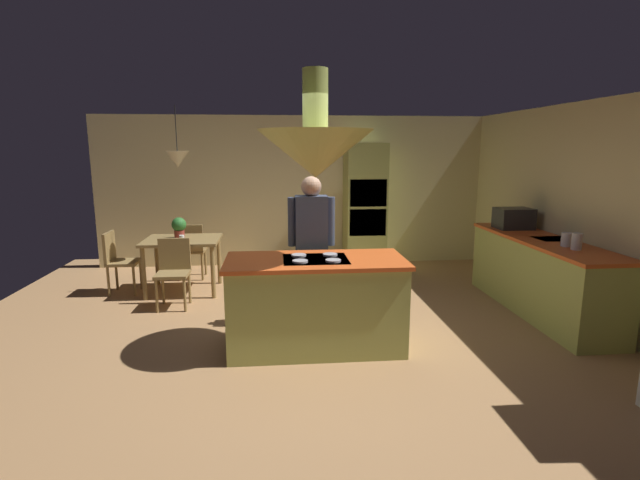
# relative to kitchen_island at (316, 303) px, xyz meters

# --- Properties ---
(ground) EXTENTS (8.16, 8.16, 0.00)m
(ground) POSITION_rel_kitchen_island_xyz_m (0.00, 0.20, -0.47)
(ground) COLOR #AD7F51
(wall_back) EXTENTS (6.80, 0.10, 2.55)m
(wall_back) POSITION_rel_kitchen_island_xyz_m (0.00, 3.65, 0.81)
(wall_back) COLOR beige
(wall_back) RESTS_ON ground
(wall_right) EXTENTS (0.10, 7.20, 2.55)m
(wall_right) POSITION_rel_kitchen_island_xyz_m (3.25, 0.60, 0.81)
(wall_right) COLOR beige
(wall_right) RESTS_ON ground
(kitchen_island) EXTENTS (1.79, 0.85, 0.95)m
(kitchen_island) POSITION_rel_kitchen_island_xyz_m (0.00, 0.00, 0.00)
(kitchen_island) COLOR #A8B259
(kitchen_island) RESTS_ON ground
(counter_run_right) EXTENTS (0.73, 2.56, 0.93)m
(counter_run_right) POSITION_rel_kitchen_island_xyz_m (2.84, 0.80, 0.00)
(counter_run_right) COLOR #A8B259
(counter_run_right) RESTS_ON ground
(oven_tower) EXTENTS (0.66, 0.62, 2.09)m
(oven_tower) POSITION_rel_kitchen_island_xyz_m (1.10, 3.24, 0.58)
(oven_tower) COLOR #A8B259
(oven_tower) RESTS_ON ground
(dining_table) EXTENTS (1.03, 0.84, 0.76)m
(dining_table) POSITION_rel_kitchen_island_xyz_m (-1.70, 2.10, 0.18)
(dining_table) COLOR olive
(dining_table) RESTS_ON ground
(person_at_island) EXTENTS (0.53, 0.23, 1.70)m
(person_at_island) POSITION_rel_kitchen_island_xyz_m (0.01, 0.69, 0.51)
(person_at_island) COLOR tan
(person_at_island) RESTS_ON ground
(range_hood) EXTENTS (1.10, 1.10, 1.00)m
(range_hood) POSITION_rel_kitchen_island_xyz_m (0.00, -0.00, 1.51)
(range_hood) COLOR #A8B259
(pendant_light_over_table) EXTENTS (0.32, 0.32, 0.82)m
(pendant_light_over_table) POSITION_rel_kitchen_island_xyz_m (-1.70, 2.10, 1.39)
(pendant_light_over_table) COLOR beige
(chair_facing_island) EXTENTS (0.40, 0.40, 0.87)m
(chair_facing_island) POSITION_rel_kitchen_island_xyz_m (-1.70, 1.46, 0.04)
(chair_facing_island) COLOR olive
(chair_facing_island) RESTS_ON ground
(chair_by_back_wall) EXTENTS (0.40, 0.40, 0.87)m
(chair_by_back_wall) POSITION_rel_kitchen_island_xyz_m (-1.70, 2.74, 0.04)
(chair_by_back_wall) COLOR olive
(chair_by_back_wall) RESTS_ON ground
(chair_at_corner) EXTENTS (0.40, 0.40, 0.87)m
(chair_at_corner) POSITION_rel_kitchen_island_xyz_m (-2.59, 2.10, 0.04)
(chair_at_corner) COLOR olive
(chair_at_corner) RESTS_ON ground
(potted_plant_on_table) EXTENTS (0.20, 0.20, 0.30)m
(potted_plant_on_table) POSITION_rel_kitchen_island_xyz_m (-1.74, 2.13, 0.46)
(potted_plant_on_table) COLOR #99382D
(potted_plant_on_table) RESTS_ON dining_table
(cup_on_table) EXTENTS (0.07, 0.07, 0.09)m
(cup_on_table) POSITION_rel_kitchen_island_xyz_m (-1.66, 1.89, 0.34)
(cup_on_table) COLOR white
(cup_on_table) RESTS_ON dining_table
(canister_flour) EXTENTS (0.11, 0.11, 0.18)m
(canister_flour) POSITION_rel_kitchen_island_xyz_m (2.84, 0.17, 0.55)
(canister_flour) COLOR silver
(canister_flour) RESTS_ON counter_run_right
(canister_sugar) EXTENTS (0.11, 0.11, 0.15)m
(canister_sugar) POSITION_rel_kitchen_island_xyz_m (2.84, 0.35, 0.54)
(canister_sugar) COLOR silver
(canister_sugar) RESTS_ON counter_run_right
(microwave_on_counter) EXTENTS (0.46, 0.36, 0.28)m
(microwave_on_counter) POSITION_rel_kitchen_island_xyz_m (2.84, 1.56, 0.60)
(microwave_on_counter) COLOR #232326
(microwave_on_counter) RESTS_ON counter_run_right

